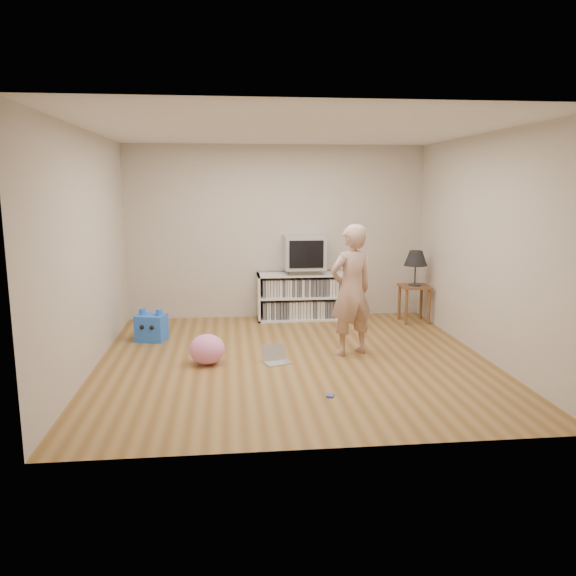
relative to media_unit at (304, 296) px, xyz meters
The scene contains 13 objects.
ground 2.10m from the media_unit, 100.86° to the right, with size 4.50×4.50×0.00m, color brown.
walls 2.28m from the media_unit, 100.86° to the right, with size 4.52×4.52×2.60m.
ceiling 3.06m from the media_unit, 100.86° to the right, with size 4.50×4.50×0.01m, color white.
media_unit is the anchor object (origin of this frame).
dvd_deck 0.39m from the media_unit, 90.00° to the right, with size 0.45×0.35×0.07m, color gray.
crt_tv 0.67m from the media_unit, 90.00° to the right, with size 0.60×0.53×0.50m.
side_table 1.65m from the media_unit, 13.55° to the right, with size 0.42×0.42×0.55m.
table_lamp 1.75m from the media_unit, 13.55° to the right, with size 0.34×0.34×0.52m.
person 1.94m from the media_unit, 80.53° to the right, with size 0.57×0.37×1.56m, color tan.
laptop 2.20m from the media_unit, 106.10° to the right, with size 0.35×0.32×0.20m.
playing_cards 3.24m from the media_unit, 93.12° to the right, with size 0.07×0.09×0.02m, color #4756BF.
plush_blue 2.37m from the media_unit, 154.91° to the right, with size 0.43×0.38×0.42m.
plush_pink 2.50m from the media_unit, 123.78° to the right, with size 0.40×0.40×0.34m, color #FF88CA.
Camera 1 is at (-0.74, -6.23, 2.01)m, focal length 35.00 mm.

